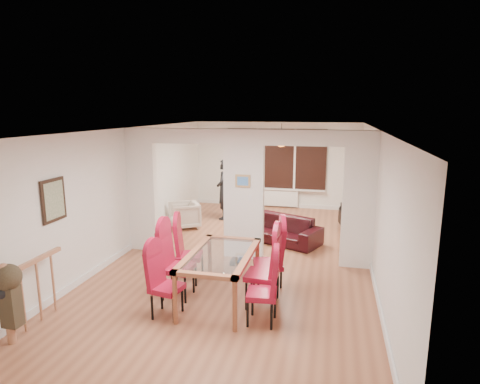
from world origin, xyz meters
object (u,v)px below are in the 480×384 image
(dining_chair_lb, at_px, (178,263))
(bowl, at_px, (269,217))
(dining_chair_la, at_px, (167,283))
(dining_chair_ra, at_px, (262,288))
(dining_table, at_px, (221,277))
(person, at_px, (224,189))
(coffee_table, at_px, (266,221))
(dining_chair_rb, at_px, (262,269))
(dining_chair_lc, at_px, (189,252))
(sofa, at_px, (277,228))
(armchair, at_px, (184,215))
(television, at_px, (341,218))
(bottle, at_px, (263,212))
(dining_chair_rc, at_px, (268,259))

(dining_chair_lb, relative_size, bowl, 4.86)
(dining_chair_la, bearing_deg, dining_chair_ra, 16.22)
(dining_table, bearing_deg, dining_chair_la, -135.82)
(person, bearing_deg, coffee_table, 70.51)
(dining_chair_ra, distance_m, coffee_table, 4.85)
(coffee_table, bearing_deg, dining_chair_rb, -81.26)
(dining_chair_lc, height_order, sofa, dining_chair_lc)
(dining_chair_la, relative_size, dining_chair_lb, 0.89)
(sofa, distance_m, coffee_table, 1.22)
(armchair, bearing_deg, television, 69.18)
(bottle, bearing_deg, dining_chair_lc, -100.55)
(sofa, height_order, television, sofa)
(dining_chair_rb, height_order, bottle, dining_chair_rb)
(dining_chair_lc, distance_m, television, 4.65)
(bowl, bearing_deg, dining_chair_rb, -82.31)
(armchair, bearing_deg, dining_chair_ra, 1.33)
(dining_chair_lb, height_order, dining_chair_lc, dining_chair_lb)
(sofa, relative_size, person, 1.21)
(person, bearing_deg, dining_chair_lb, 6.47)
(television, height_order, bottle, television)
(dining_chair_lb, xyz_separation_m, person, (-0.54, 4.72, 0.25))
(dining_chair_ra, relative_size, dining_chair_rc, 0.88)
(dining_chair_ra, relative_size, armchair, 1.43)
(person, xyz_separation_m, television, (3.12, -0.28, -0.54))
(dining_chair_lb, bearing_deg, bowl, 81.94)
(dining_chair_rb, distance_m, bottle, 4.29)
(dining_chair_rc, xyz_separation_m, coffee_table, (-0.68, 3.80, -0.46))
(dining_chair_lb, bearing_deg, bottle, 83.90)
(dining_chair_lc, xyz_separation_m, dining_chair_rc, (1.41, -0.12, 0.04))
(armchair, distance_m, person, 1.39)
(person, bearing_deg, dining_chair_lc, 6.97)
(coffee_table, bearing_deg, dining_chair_rc, -79.88)
(bottle, bearing_deg, armchair, -163.76)
(dining_chair_ra, xyz_separation_m, sofa, (-0.30, 3.65, -0.22))
(dining_chair_lb, relative_size, armchair, 1.60)
(dining_chair_lc, distance_m, sofa, 2.83)
(dining_chair_lc, relative_size, sofa, 0.54)
(dining_chair_rb, distance_m, sofa, 3.18)
(bowl, bearing_deg, television, 7.08)
(dining_chair_la, xyz_separation_m, bottle, (0.57, 4.84, -0.13))
(television, relative_size, coffee_table, 0.95)
(television, bearing_deg, dining_chair_la, 143.48)
(armchair, xyz_separation_m, bottle, (1.94, 0.57, 0.05))
(dining_table, relative_size, coffee_table, 1.61)
(dining_chair_rc, height_order, person, person)
(dining_table, distance_m, dining_chair_rc, 0.85)
(armchair, relative_size, television, 0.72)
(dining_chair_la, xyz_separation_m, television, (2.51, 5.06, -0.22))
(coffee_table, bearing_deg, dining_chair_la, -97.27)
(person, relative_size, television, 1.65)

